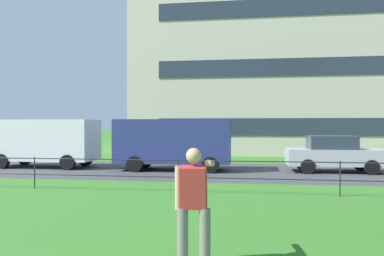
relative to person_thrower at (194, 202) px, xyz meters
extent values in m
cube|color=#424247|center=(-1.36, 11.73, -0.90)|extent=(80.00, 7.12, 0.01)
cylinder|color=#232328|center=(-5.94, 6.05, -0.41)|extent=(0.04, 0.04, 1.00)
cylinder|color=#232328|center=(-1.36, 6.05, -0.41)|extent=(0.04, 0.04, 1.00)
cylinder|color=#232328|center=(3.23, 6.05, -0.41)|extent=(0.04, 0.04, 1.00)
cylinder|color=#232328|center=(-1.36, 6.05, -0.46)|extent=(36.68, 0.03, 0.03)
cylinder|color=#232328|center=(-1.36, 6.05, 0.04)|extent=(36.68, 0.03, 0.03)
cylinder|color=slate|center=(-0.16, -0.02, -0.50)|extent=(0.16, 0.16, 0.82)
cylinder|color=slate|center=(0.16, -0.01, -0.50)|extent=(0.16, 0.16, 0.82)
cube|color=#B22D2D|center=(0.00, -0.01, 0.21)|extent=(0.36, 0.31, 0.62)
sphere|color=tan|center=(0.00, -0.01, 0.66)|extent=(0.22, 0.22, 0.22)
cylinder|color=tan|center=(0.20, 0.30, 0.53)|extent=(0.09, 0.63, 0.16)
cylinder|color=tan|center=(-0.22, -0.02, 0.20)|extent=(0.09, 0.09, 0.62)
cube|color=white|center=(-8.97, 12.02, 0.38)|extent=(5.01, 2.00, 1.90)
cube|color=#283342|center=(-6.97, 12.01, 0.72)|extent=(0.13, 1.67, 0.76)
cylinder|color=black|center=(-7.27, 12.94, -0.57)|extent=(0.68, 0.25, 0.68)
cylinder|color=black|center=(-7.28, 11.08, -0.57)|extent=(0.68, 0.25, 0.68)
cylinder|color=black|center=(-10.47, 12.96, -0.57)|extent=(0.68, 0.25, 0.68)
cylinder|color=black|center=(-10.48, 11.10, -0.57)|extent=(0.68, 0.25, 0.68)
cube|color=navy|center=(-2.65, 11.76, 0.38)|extent=(5.04, 2.07, 1.90)
cube|color=#283342|center=(-0.65, 11.81, 0.72)|extent=(0.16, 1.67, 0.76)
cylinder|color=black|center=(-0.97, 12.73, -0.57)|extent=(0.69, 0.25, 0.68)
cylinder|color=black|center=(-0.93, 10.87, -0.57)|extent=(0.69, 0.25, 0.68)
cylinder|color=black|center=(-4.17, 12.66, -0.57)|extent=(0.69, 0.25, 0.68)
cylinder|color=black|center=(-4.13, 10.80, -0.57)|extent=(0.69, 0.25, 0.68)
cube|color=#B7BABF|center=(4.25, 12.08, -0.27)|extent=(4.04, 1.79, 0.68)
cube|color=#2D3847|center=(4.10, 12.07, 0.35)|extent=(1.93, 1.56, 0.56)
cylinder|color=black|center=(5.47, 12.91, -0.61)|extent=(0.60, 0.21, 0.60)
cylinder|color=black|center=(5.51, 11.30, -0.61)|extent=(0.60, 0.21, 0.60)
cylinder|color=black|center=(2.99, 12.85, -0.61)|extent=(0.60, 0.21, 0.60)
cylinder|color=black|center=(3.03, 11.24, -0.61)|extent=(0.60, 0.21, 0.60)
cube|color=beige|center=(6.10, 27.96, 6.56)|extent=(27.10, 15.86, 14.93)
cube|color=#283342|center=(6.10, 20.00, 0.96)|extent=(22.76, 0.06, 1.10)
cube|color=#283342|center=(6.10, 20.00, 4.69)|extent=(22.76, 0.06, 1.10)
cube|color=#283342|center=(6.10, 20.00, 8.42)|extent=(22.76, 0.06, 1.10)
camera|label=1|loc=(0.84, -5.64, 1.10)|focal=37.65mm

